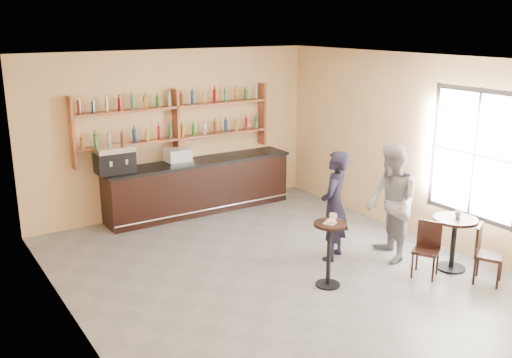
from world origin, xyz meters
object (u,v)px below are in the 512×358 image
pedestal_table (329,255)px  chair_south (489,255)px  pastry_case (178,156)px  bar_counter (199,186)px  man_main (334,206)px  chair_west (426,250)px  cafe_table (453,244)px  espresso_machine (115,160)px  patron_second (391,203)px

pedestal_table → chair_south: (2.03, -1.19, -0.05)m
pastry_case → chair_south: bearing=-58.4°
bar_counter → man_main: 3.37m
chair_west → chair_south: bearing=13.4°
bar_counter → chair_west: bearing=-72.0°
bar_counter → cafe_table: (2.02, -4.59, -0.11)m
cafe_table → chair_west: cafe_table is taller
pastry_case → chair_west: pastry_case is taller
pedestal_table → chair_south: size_ratio=1.11×
espresso_machine → man_main: man_main is taller
espresso_machine → chair_west: (3.16, -4.54, -0.88)m
bar_counter → espresso_machine: (-1.69, 0.00, 0.77)m
man_main → cafe_table: man_main is taller
chair_west → patron_second: bearing=149.8°
pedestal_table → chair_west: 1.53m
espresso_machine → man_main: bearing=-51.7°
espresso_machine → man_main: size_ratio=0.38×
bar_counter → espresso_machine: bearing=180.0°
cafe_table → chair_south: chair_south is taller
espresso_machine → pastry_case: bearing=1.6°
bar_counter → espresso_machine: 1.86m
pedestal_table → patron_second: size_ratio=0.51×
man_main → chair_west: man_main is taller
bar_counter → man_main: man_main is taller
espresso_machine → patron_second: 4.94m
bar_counter → espresso_machine: size_ratio=5.73×
man_main → chair_south: man_main is taller
cafe_table → espresso_machine: bearing=128.9°
man_main → patron_second: (0.74, -0.51, 0.05)m
man_main → chair_south: 2.38m
chair_west → cafe_table: bearing=55.5°
pedestal_table → cafe_table: size_ratio=1.16×
bar_counter → man_main: size_ratio=2.19×
espresso_machine → chair_south: bearing=-52.5°
pedestal_table → bar_counter: bearing=90.6°
bar_counter → pedestal_table: (0.04, -4.01, -0.04)m
bar_counter → cafe_table: size_ratio=4.66×
pedestal_table → chair_south: 2.35m
chair_west → chair_south: 0.88m
pastry_case → chair_west: bearing=-61.4°
pedestal_table → chair_south: bearing=-30.3°
bar_counter → pastry_case: bearing=180.0°
cafe_table → pedestal_table: bearing=163.5°
chair_south → patron_second: 1.62m
chair_west → pastry_case: bearing=173.5°
bar_counter → chair_west: 4.78m
man_main → cafe_table: bearing=101.3°
pastry_case → chair_south: size_ratio=0.55×
bar_counter → chair_west: (1.47, -4.54, -0.11)m
man_main → chair_west: (0.72, -1.28, -0.47)m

